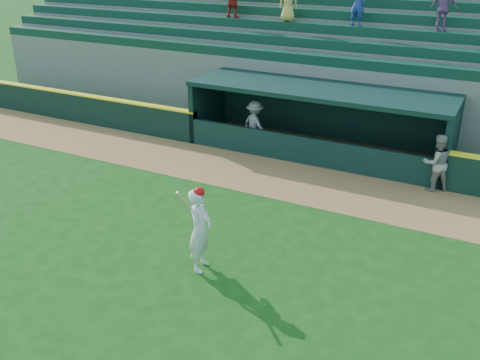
{
  "coord_description": "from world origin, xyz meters",
  "views": [
    {
      "loc": [
        6.06,
        -10.04,
        7.14
      ],
      "look_at": [
        0.0,
        1.6,
        1.3
      ],
      "focal_mm": 40.0,
      "sensor_mm": 36.0,
      "label": 1
    }
  ],
  "objects": [
    {
      "name": "dugout",
      "position": [
        0.0,
        8.0,
        1.36
      ],
      "size": [
        9.4,
        2.8,
        2.46
      ],
      "color": "slate",
      "rests_on": "ground"
    },
    {
      "name": "field_wall_left",
      "position": [
        -12.25,
        6.55,
        0.6
      ],
      "size": [
        15.5,
        0.3,
        1.2
      ],
      "primitive_type": "cube",
      "color": "black",
      "rests_on": "ground"
    },
    {
      "name": "ground",
      "position": [
        0.0,
        0.0,
        0.0
      ],
      "size": [
        120.0,
        120.0,
        0.0
      ],
      "primitive_type": "plane",
      "color": "#144310",
      "rests_on": "ground"
    },
    {
      "name": "stands",
      "position": [
        0.01,
        12.57,
        2.4
      ],
      "size": [
        34.5,
        6.25,
        7.52
      ],
      "color": "slate",
      "rests_on": "ground"
    },
    {
      "name": "dugout_player_inside",
      "position": [
        -2.29,
        7.23,
        0.9
      ],
      "size": [
        1.33,
        1.08,
        1.79
      ],
      "primitive_type": "imported",
      "rotation": [
        0.0,
        0.0,
        2.72
      ],
      "color": "#9E9F99",
      "rests_on": "ground"
    },
    {
      "name": "warning_track",
      "position": [
        0.0,
        4.9,
        0.01
      ],
      "size": [
        40.0,
        3.0,
        0.01
      ],
      "primitive_type": "cube",
      "color": "olive",
      "rests_on": "ground"
    },
    {
      "name": "dugout_player_front",
      "position": [
        4.39,
        6.35,
        0.92
      ],
      "size": [
        1.12,
        1.06,
        1.83
      ],
      "primitive_type": "imported",
      "rotation": [
        0.0,
        0.0,
        3.71
      ],
      "color": "gray",
      "rests_on": "ground"
    },
    {
      "name": "batter_at_plate",
      "position": [
        0.22,
        -0.83,
        1.06
      ],
      "size": [
        0.65,
        0.86,
        2.14
      ],
      "color": "silver",
      "rests_on": "ground"
    },
    {
      "name": "wall_stripe_left",
      "position": [
        -12.25,
        6.55,
        1.23
      ],
      "size": [
        15.5,
        0.32,
        0.06
      ],
      "primitive_type": "cube",
      "color": "yellow",
      "rests_on": "field_wall_left"
    }
  ]
}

